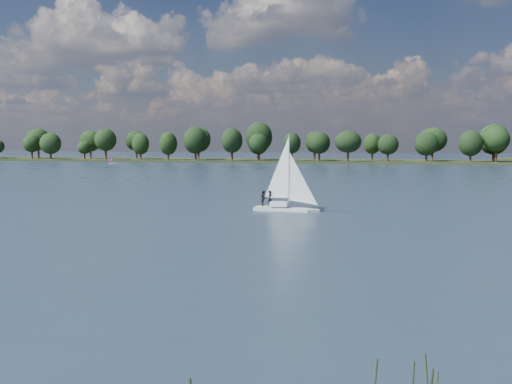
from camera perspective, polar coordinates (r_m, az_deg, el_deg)
ground at (r=125.63m, az=12.41°, el=1.25°), size 700.00×700.00×0.00m
far_shore at (r=237.50m, az=13.10°, el=2.91°), size 660.00×40.00×1.50m
sailboat at (r=65.37m, az=2.70°, el=0.32°), size 7.07×2.46×9.13m
dinghy_pink at (r=222.77m, az=-14.20°, el=3.03°), size 2.86×2.48×4.38m
treeline at (r=235.38m, az=7.02°, el=4.92°), size 562.81×73.32×17.93m
reeds at (r=17.81m, az=11.09°, el=-17.91°), size 60.62×12.98×2.13m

